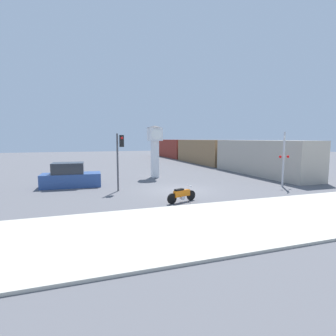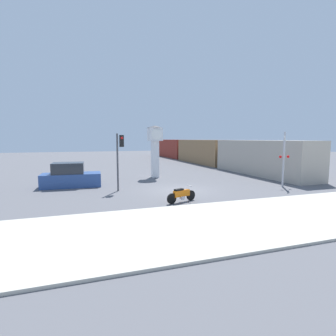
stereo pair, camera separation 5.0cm
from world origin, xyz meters
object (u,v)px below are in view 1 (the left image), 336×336
(motorcycle, at_px, (182,195))
(clock_tower, at_px, (155,143))
(parked_car, at_px, (70,177))
(railroad_crossing_signal, at_px, (284,157))
(traffic_light, at_px, (120,152))
(freight_train, at_px, (202,151))

(motorcycle, xyz_separation_m, clock_tower, (1.20, 9.70, 2.74))
(clock_tower, xyz_separation_m, parked_car, (-7.25, -2.60, -2.41))
(motorcycle, height_order, parked_car, parked_car)
(motorcycle, xyz_separation_m, parked_car, (-6.05, 7.10, 0.33))
(clock_tower, relative_size, railroad_crossing_signal, 1.17)
(railroad_crossing_signal, distance_m, parked_car, 15.86)
(clock_tower, height_order, parked_car, clock_tower)
(clock_tower, relative_size, traffic_light, 1.22)
(motorcycle, bearing_deg, parked_car, 111.69)
(motorcycle, bearing_deg, railroad_crossing_signal, -5.51)
(railroad_crossing_signal, relative_size, parked_car, 0.95)
(traffic_light, bearing_deg, parked_car, 140.05)
(parked_car, bearing_deg, traffic_light, -37.47)
(railroad_crossing_signal, height_order, parked_car, railroad_crossing_signal)
(parked_car, bearing_deg, freight_train, 41.32)
(motorcycle, relative_size, clock_tower, 0.40)
(motorcycle, relative_size, traffic_light, 0.49)
(motorcycle, relative_size, railroad_crossing_signal, 0.47)
(freight_train, bearing_deg, motorcycle, -118.78)
(clock_tower, bearing_deg, railroad_crossing_signal, -44.48)
(freight_train, height_order, traffic_light, traffic_light)
(motorcycle, height_order, freight_train, freight_train)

